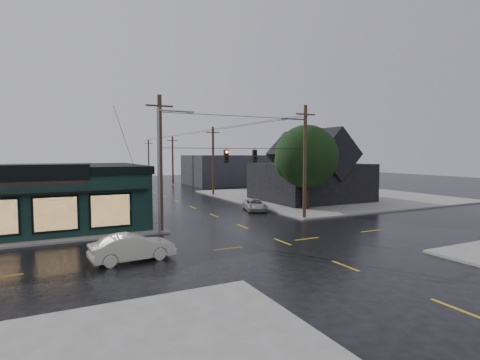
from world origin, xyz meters
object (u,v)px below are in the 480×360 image
utility_pole_nw (161,233)px  utility_pole_ne (304,219)px  corner_tree (306,157)px  suv_silver (255,205)px  sedan_cream (133,247)px

utility_pole_nw → utility_pole_ne: same height
corner_tree → suv_silver: bearing=157.7°
utility_pole_nw → utility_pole_ne: 13.00m
suv_silver → sedan_cream: bearing=-122.7°
corner_tree → utility_pole_nw: (-16.39, -4.36, -5.58)m
corner_tree → utility_pole_ne: size_ratio=0.86×
utility_pole_ne → sedan_cream: bearing=-158.1°
corner_tree → utility_pole_ne: bearing=-127.9°
sedan_cream → suv_silver: (14.73, 12.95, -0.15)m
sedan_cream → utility_pole_nw: bearing=-32.4°
sedan_cream → utility_pole_ne: bearing=-73.9°
utility_pole_nw → sedan_cream: utility_pole_nw is taller
utility_pole_ne → sedan_cream: 17.58m
corner_tree → suv_silver: corner_tree is taller
corner_tree → sedan_cream: 23.02m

